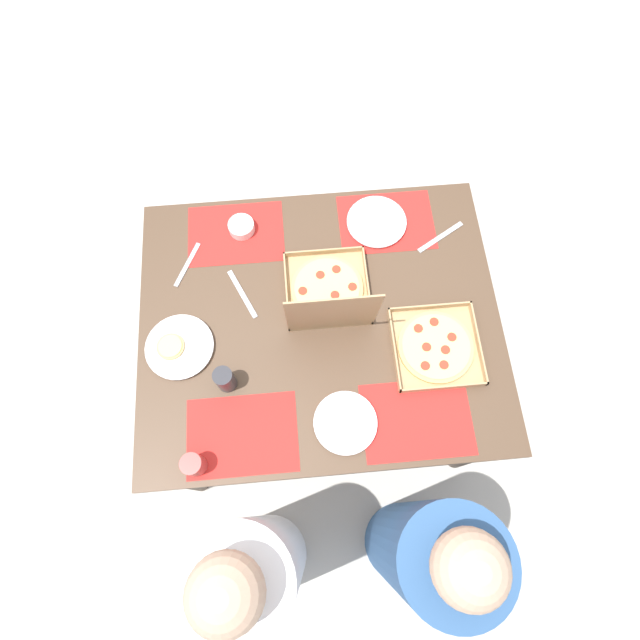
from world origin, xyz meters
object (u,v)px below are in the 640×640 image
diner_right_seat (255,568)px  diner_left_seat (425,551)px  pizza_box_edge_far (328,294)px  condiment_bowl (241,227)px  plate_far_right (345,423)px  plate_middle (376,222)px  pizza_box_corner_right (436,347)px  cup_dark (225,379)px  cup_clear_right (194,465)px  plate_far_left (179,347)px

diner_right_seat → diner_left_seat: bearing=-180.0°
pizza_box_edge_far → condiment_bowl: pizza_box_edge_far is taller
pizza_box_edge_far → plate_far_right: 0.45m
plate_middle → condiment_bowl: 0.51m
pizza_box_corner_right → cup_dark: 0.72m
diner_right_seat → cup_dark: bearing=-85.8°
plate_far_right → cup_clear_right: bearing=10.9°
plate_middle → cup_clear_right: cup_clear_right is taller
plate_far_right → diner_right_seat: diner_right_seat is taller
plate_far_left → cup_dark: 0.22m
pizza_box_corner_right → plate_middle: pizza_box_corner_right is taller
pizza_box_corner_right → plate_far_left: pizza_box_corner_right is taller
diner_left_seat → condiment_bowl: bearing=-65.0°
plate_far_left → plate_middle: bearing=-149.6°
cup_dark → condiment_bowl: size_ratio=1.12×
diner_left_seat → diner_right_seat: diner_right_seat is taller
plate_far_left → diner_left_seat: bearing=137.1°
plate_far_right → cup_clear_right: cup_clear_right is taller
pizza_box_corner_right → plate_middle: 0.53m
pizza_box_edge_far → cup_clear_right: bearing=49.0°
pizza_box_corner_right → cup_clear_right: cup_clear_right is taller
cup_dark → condiment_bowl: 0.60m
pizza_box_corner_right → plate_middle: bearing=-74.8°
plate_far_left → plate_far_right: size_ratio=1.13×
plate_middle → condiment_bowl: bearing=-1.9°
pizza_box_corner_right → diner_right_seat: bearing=43.9°
pizza_box_edge_far → diner_right_seat: bearing=69.5°
cup_dark → diner_left_seat: diner_left_seat is taller
cup_dark → condiment_bowl: cup_dark is taller
plate_far_right → cup_clear_right: (0.48, 0.09, 0.04)m
plate_middle → pizza_box_edge_far: bearing=54.4°
plate_middle → condiment_bowl: condiment_bowl is taller
pizza_box_corner_right → cup_dark: size_ratio=2.72×
cup_dark → diner_left_seat: 0.89m
plate_middle → diner_right_seat: diner_right_seat is taller
pizza_box_corner_right → plate_far_left: (0.88, -0.08, -0.00)m
pizza_box_corner_right → diner_left_seat: (0.10, 0.65, -0.22)m
diner_left_seat → plate_far_right: bearing=-60.5°
cup_dark → pizza_box_corner_right: bearing=-175.0°
plate_far_left → cup_clear_right: size_ratio=2.57×
pizza_box_corner_right → cup_clear_right: (0.82, 0.32, 0.03)m
cup_clear_right → diner_left_seat: (-0.72, 0.32, -0.25)m
pizza_box_corner_right → condiment_bowl: (0.65, -0.53, 0.01)m
diner_left_seat → cup_dark: bearing=-43.5°
diner_left_seat → diner_right_seat: 0.57m
pizza_box_corner_right → diner_right_seat: diner_right_seat is taller
pizza_box_edge_far → plate_far_right: bearing=92.0°
pizza_box_edge_far → cup_clear_right: pizza_box_edge_far is taller
plate_far_right → pizza_box_corner_right: bearing=-145.6°
plate_middle → cup_dark: 0.82m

